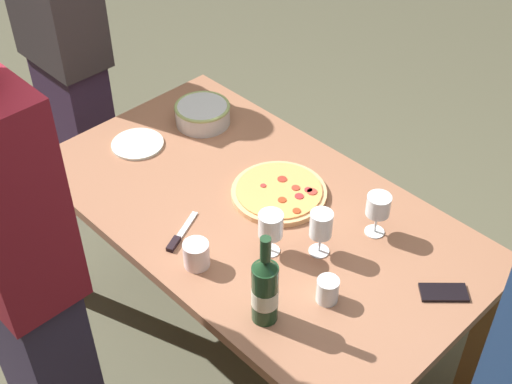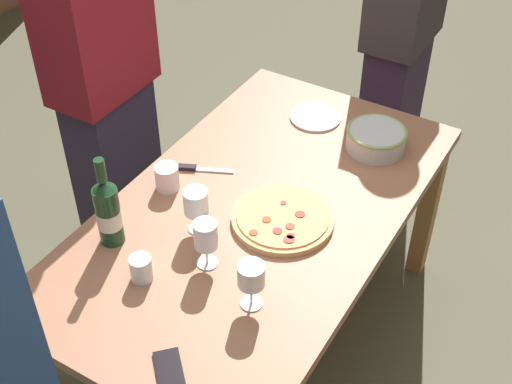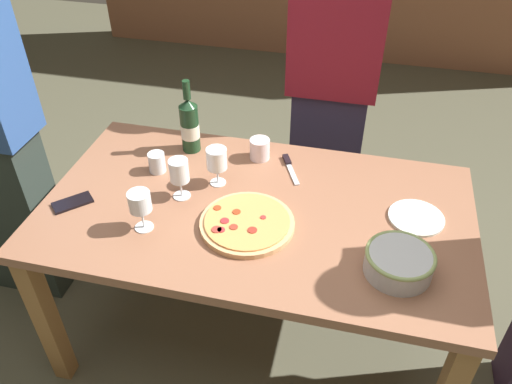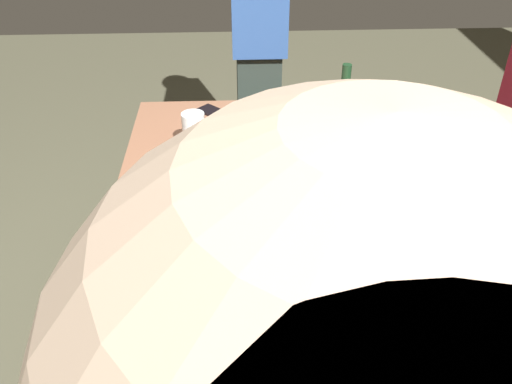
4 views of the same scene
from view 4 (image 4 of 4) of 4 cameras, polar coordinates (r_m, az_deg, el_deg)
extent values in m
plane|color=#55533F|center=(2.19, 0.00, -18.04)|extent=(8.00, 8.00, 0.00)
cube|color=#976347|center=(1.67, 0.00, -2.65)|extent=(1.60, 0.90, 0.04)
cube|color=#9E6C3B|center=(2.52, -9.80, 0.55)|extent=(0.07, 0.07, 0.71)
cube|color=#9E6C3B|center=(2.54, 8.16, 1.02)|extent=(0.07, 0.07, 0.71)
cylinder|color=#E0A870|center=(1.66, -3.69, -1.76)|extent=(0.34, 0.34, 0.02)
cylinder|color=#F19C52|center=(1.65, -3.70, -1.38)|extent=(0.31, 0.31, 0.01)
cylinder|color=#B32B30|center=(1.72, -6.05, 0.14)|extent=(0.03, 0.03, 0.00)
cylinder|color=#AB391B|center=(1.69, -2.54, -0.30)|extent=(0.03, 0.03, 0.00)
cylinder|color=#A33524|center=(1.68, -5.29, -0.58)|extent=(0.03, 0.03, 0.00)
cylinder|color=#A92A2C|center=(1.71, -4.44, 0.19)|extent=(0.03, 0.03, 0.00)
cylinder|color=#AE312D|center=(1.61, -2.76, -2.34)|extent=(0.02, 0.02, 0.00)
cylinder|color=#A9382E|center=(1.73, -6.09, 0.42)|extent=(0.04, 0.04, 0.00)
cylinder|color=#B23A1B|center=(1.75, -2.40, 1.09)|extent=(0.03, 0.03, 0.00)
cylinder|color=#9D2E21|center=(1.63, -5.38, -1.95)|extent=(0.03, 0.03, 0.00)
cylinder|color=silver|center=(1.26, -8.65, -15.02)|extent=(0.22, 0.22, 0.08)
torus|color=#90A65F|center=(1.23, -8.80, -13.92)|extent=(0.22, 0.22, 0.01)
cylinder|color=#18381F|center=(1.95, 8.91, 7.01)|extent=(0.08, 0.08, 0.21)
cone|color=#18381F|center=(1.90, 9.22, 10.17)|extent=(0.08, 0.08, 0.04)
cylinder|color=#18381F|center=(1.87, 9.40, 11.87)|extent=(0.03, 0.03, 0.08)
cylinder|color=silver|center=(1.95, 8.88, 6.73)|extent=(0.08, 0.08, 0.06)
cylinder|color=white|center=(1.82, 3.27, 1.46)|extent=(0.06, 0.06, 0.00)
cylinder|color=white|center=(1.80, 3.31, 2.46)|extent=(0.01, 0.01, 0.07)
cylinder|color=white|center=(1.76, 3.39, 4.61)|extent=(0.08, 0.08, 0.08)
cylinder|color=maroon|center=(1.77, 3.36, 3.76)|extent=(0.07, 0.07, 0.02)
cylinder|color=white|center=(1.90, -0.54, 3.20)|extent=(0.07, 0.07, 0.00)
cylinder|color=white|center=(1.88, -0.55, 4.19)|extent=(0.01, 0.01, 0.07)
cylinder|color=white|center=(1.85, -0.56, 6.36)|extent=(0.07, 0.07, 0.09)
cylinder|color=maroon|center=(1.86, -0.56, 5.62)|extent=(0.06, 0.06, 0.03)
cylinder|color=white|center=(1.97, -6.34, 4.09)|extent=(0.07, 0.07, 0.00)
cylinder|color=white|center=(1.95, -6.42, 5.17)|extent=(0.01, 0.01, 0.08)
cylinder|color=white|center=(1.91, -6.56, 7.16)|extent=(0.08, 0.08, 0.07)
cylinder|color=white|center=(1.73, 10.59, 0.61)|extent=(0.08, 0.08, 0.09)
cylinder|color=white|center=(2.03, 3.23, 6.46)|extent=(0.07, 0.07, 0.08)
cylinder|color=white|center=(1.25, 4.86, -17.92)|extent=(0.20, 0.20, 0.01)
cube|color=black|center=(2.24, -4.38, 8.29)|extent=(0.15, 0.15, 0.01)
cube|color=silver|center=(1.61, 8.54, -3.81)|extent=(0.08, 0.14, 0.01)
cube|color=black|center=(1.66, 11.28, -2.70)|extent=(0.05, 0.07, 0.02)
cube|color=#2A352E|center=(2.82, 0.18, 6.91)|extent=(0.36, 0.20, 0.87)
cube|color=#2C253E|center=(1.94, 24.83, -12.01)|extent=(0.35, 0.20, 0.87)
camera|label=1|loc=(3.00, 32.78, 42.73)|focal=48.84mm
camera|label=2|loc=(3.01, -25.89, 42.97)|focal=48.89mm
camera|label=3|loc=(1.70, -65.80, 25.41)|focal=35.90mm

